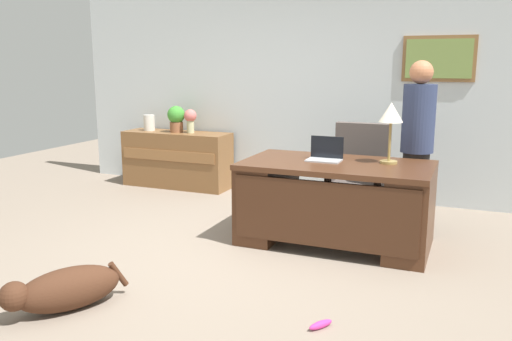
# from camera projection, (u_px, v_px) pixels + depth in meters

# --- Properties ---
(ground_plane) EXTENTS (12.00, 12.00, 0.00)m
(ground_plane) POSITION_uv_depth(u_px,v_px,m) (234.00, 259.00, 4.67)
(ground_plane) COLOR gray
(back_wall) EXTENTS (7.00, 0.16, 2.70)m
(back_wall) POSITION_uv_depth(u_px,v_px,m) (320.00, 90.00, 6.75)
(back_wall) COLOR silver
(back_wall) RESTS_ON ground_plane
(desk) EXTENTS (1.75, 0.98, 0.79)m
(desk) POSITION_uv_depth(u_px,v_px,m) (335.00, 201.00, 5.00)
(desk) COLOR #4C2B19
(desk) RESTS_ON ground_plane
(credenza) EXTENTS (1.51, 0.50, 0.76)m
(credenza) POSITION_uv_depth(u_px,v_px,m) (177.00, 159.00, 7.35)
(credenza) COLOR brown
(credenza) RESTS_ON ground_plane
(armchair) EXTENTS (0.60, 0.59, 1.05)m
(armchair) POSITION_uv_depth(u_px,v_px,m) (359.00, 177.00, 5.77)
(armchair) COLOR #564C47
(armchair) RESTS_ON ground_plane
(person_standing) EXTENTS (0.32, 0.32, 1.73)m
(person_standing) POSITION_uv_depth(u_px,v_px,m) (417.00, 145.00, 5.26)
(person_standing) COLOR #262323
(person_standing) RESTS_ON ground_plane
(dog_lying) EXTENTS (0.63, 0.79, 0.30)m
(dog_lying) POSITION_uv_depth(u_px,v_px,m) (64.00, 289.00, 3.68)
(dog_lying) COLOR #472819
(dog_lying) RESTS_ON ground_plane
(laptop) EXTENTS (0.32, 0.22, 0.23)m
(laptop) POSITION_uv_depth(u_px,v_px,m) (325.00, 155.00, 5.05)
(laptop) COLOR #B2B5BA
(laptop) RESTS_ON desk
(desk_lamp) EXTENTS (0.22, 0.22, 0.56)m
(desk_lamp) POSITION_uv_depth(u_px,v_px,m) (391.00, 116.00, 4.83)
(desk_lamp) COLOR #9E8447
(desk_lamp) RESTS_ON desk
(vase_with_flowers) EXTENTS (0.17, 0.17, 0.32)m
(vase_with_flowers) POSITION_uv_depth(u_px,v_px,m) (190.00, 118.00, 7.15)
(vase_with_flowers) COLOR #BEC192
(vase_with_flowers) RESTS_ON credenza
(vase_empty) EXTENTS (0.16, 0.16, 0.22)m
(vase_empty) POSITION_uv_depth(u_px,v_px,m) (149.00, 123.00, 7.42)
(vase_empty) COLOR silver
(vase_empty) RESTS_ON credenza
(potted_plant) EXTENTS (0.24, 0.24, 0.36)m
(potted_plant) POSITION_uv_depth(u_px,v_px,m) (176.00, 118.00, 7.23)
(potted_plant) COLOR brown
(potted_plant) RESTS_ON credenza
(dog_toy_ball) EXTENTS (0.08, 0.08, 0.08)m
(dog_toy_ball) POSITION_uv_depth(u_px,v_px,m) (12.00, 304.00, 3.72)
(dog_toy_ball) COLOR beige
(dog_toy_ball) RESTS_ON ground_plane
(dog_toy_bone) EXTENTS (0.15, 0.19, 0.05)m
(dog_toy_bone) POSITION_uv_depth(u_px,v_px,m) (321.00, 325.00, 3.45)
(dog_toy_bone) COLOR #D8338C
(dog_toy_bone) RESTS_ON ground_plane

